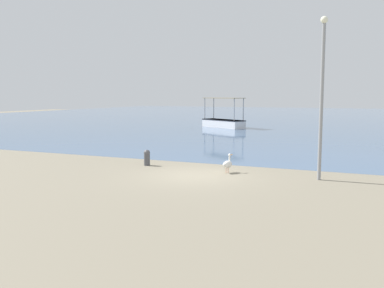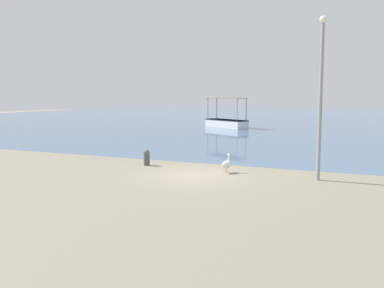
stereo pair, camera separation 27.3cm
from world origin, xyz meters
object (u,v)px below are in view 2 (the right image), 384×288
(lamp_post, at_px, (321,90))
(pelican, at_px, (227,164))
(fishing_boat_center, at_px, (226,122))
(mooring_bollard, at_px, (147,157))

(lamp_post, bearing_deg, pelican, 179.68)
(fishing_boat_center, bearing_deg, mooring_bollard, -79.58)
(lamp_post, xyz_separation_m, mooring_bollard, (-7.77, 0.33, -3.06))
(pelican, distance_m, mooring_bollard, 4.06)
(mooring_bollard, bearing_deg, pelican, -4.31)
(pelican, xyz_separation_m, mooring_bollard, (-4.05, 0.30, 0.02))
(lamp_post, distance_m, mooring_bollard, 8.36)
(mooring_bollard, bearing_deg, lamp_post, -2.40)
(pelican, xyz_separation_m, lamp_post, (3.73, -0.02, 3.08))
(fishing_boat_center, distance_m, mooring_bollard, 23.45)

